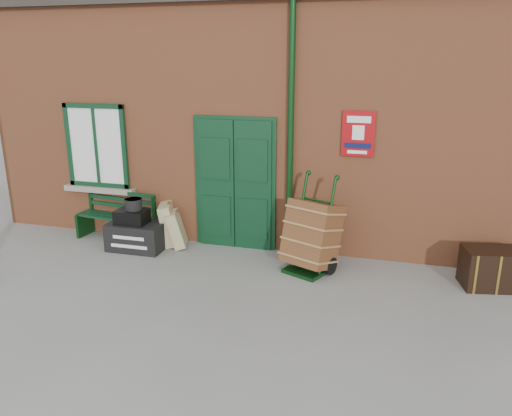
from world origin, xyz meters
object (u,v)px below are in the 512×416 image
(houdini_trunk, at_px, (136,237))
(dark_trunk, at_px, (492,268))
(bench, at_px, (117,215))
(porter_trolley, at_px, (312,235))

(houdini_trunk, xyz_separation_m, dark_trunk, (5.62, 0.06, 0.05))
(bench, bearing_deg, dark_trunk, 4.14)
(porter_trolley, relative_size, dark_trunk, 1.85)
(porter_trolley, bearing_deg, dark_trunk, 26.05)
(houdini_trunk, relative_size, dark_trunk, 1.19)
(bench, height_order, dark_trunk, bench)
(bench, xyz_separation_m, porter_trolley, (3.60, -0.43, 0.11))
(porter_trolley, height_order, dark_trunk, porter_trolley)
(porter_trolley, bearing_deg, houdini_trunk, -156.90)
(houdini_trunk, height_order, dark_trunk, dark_trunk)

